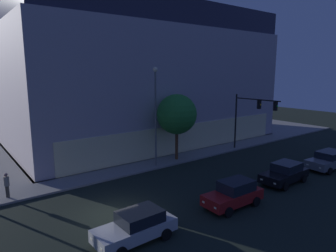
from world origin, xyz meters
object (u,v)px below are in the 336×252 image
traffic_light_far_corner (252,111)px  car_silver (136,226)px  pedestrian_waiting (7,183)px  car_grey (329,160)px  car_red (234,194)px  sidewalk_tree (177,114)px  street_lamp_sidewalk (156,106)px  modern_building (135,77)px  car_black (285,173)px

traffic_light_far_corner → car_silver: 20.71m
pedestrian_waiting → car_grey: bearing=-22.5°
car_red → traffic_light_far_corner: bearing=33.7°
car_silver → sidewalk_tree: bearing=43.0°
street_lamp_sidewalk → pedestrian_waiting: bearing=178.8°
car_red → car_grey: bearing=-0.1°
modern_building → car_grey: 24.65m
car_grey → pedestrian_waiting: bearing=157.5°
pedestrian_waiting → car_red: pedestrian_waiting is taller
modern_building → pedestrian_waiting: modern_building is taller
sidewalk_tree → street_lamp_sidewalk: bearing=-171.1°
pedestrian_waiting → car_red: size_ratio=0.42×
street_lamp_sidewalk → car_black: 12.15m
car_silver → car_grey: bearing=-1.0°
car_black → car_silver: bearing=-179.8°
car_silver → pedestrian_waiting: bearing=114.4°
traffic_light_far_corner → car_red: bearing=-146.3°
car_red → modern_building: bearing=74.5°
car_red → sidewalk_tree: bearing=71.4°
street_lamp_sidewalk → traffic_light_far_corner: bearing=-10.4°
sidewalk_tree → traffic_light_far_corner: bearing=-16.6°
car_red → car_grey: (12.87, -0.03, -0.03)m
car_silver → car_red: bearing=-2.6°
sidewalk_tree → car_grey: 14.48m
car_silver → car_black: car_black is taller
modern_building → street_lamp_sidewalk: (-5.60, -12.75, -2.31)m
sidewalk_tree → car_black: bearing=-73.0°
traffic_light_far_corner → pedestrian_waiting: bearing=174.4°
car_grey → traffic_light_far_corner: bearing=98.2°
sidewalk_tree → car_black: size_ratio=1.43×
traffic_light_far_corner → car_black: traffic_light_far_corner is taller
car_black → car_grey: size_ratio=0.96×
car_red → car_grey: size_ratio=0.90×
modern_building → pedestrian_waiting: (-17.90, -12.49, -6.82)m
street_lamp_sidewalk → car_red: street_lamp_sidewalk is taller
car_black → car_grey: car_black is taller
modern_building → car_grey: size_ratio=6.77×
traffic_light_far_corner → car_silver: traffic_light_far_corner is taller
pedestrian_waiting → car_grey: pedestrian_waiting is taller
traffic_light_far_corner → car_red: (-11.73, -7.83, -3.67)m
modern_building → street_lamp_sidewalk: 14.11m
traffic_light_far_corner → modern_building: bearing=110.3°
sidewalk_tree → car_black: (3.04, -9.92, -3.83)m
modern_building → pedestrian_waiting: size_ratio=18.05×
street_lamp_sidewalk → sidewalk_tree: bearing=8.9°
car_black → car_grey: (6.37, -0.41, 0.01)m
sidewalk_tree → pedestrian_waiting: size_ratio=3.67×
sidewalk_tree → car_red: size_ratio=1.53×
modern_building → car_silver: (-13.48, -22.27, -7.21)m
sidewalk_tree → modern_building: bearing=77.2°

